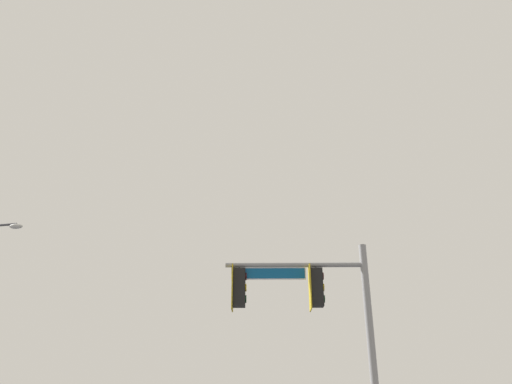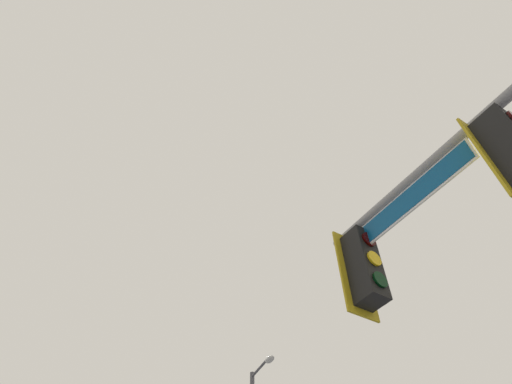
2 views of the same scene
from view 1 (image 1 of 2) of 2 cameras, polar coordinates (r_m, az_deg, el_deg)
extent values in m
cylinder|color=gray|center=(14.64, 13.07, -17.07)|extent=(0.22, 0.22, 5.94)
cylinder|color=gray|center=(14.82, 4.44, -8.31)|extent=(4.04, 0.70, 0.14)
cube|color=gold|center=(14.68, 6.18, -10.80)|extent=(0.10, 0.52, 1.30)
cube|color=black|center=(14.70, 6.93, -10.78)|extent=(0.40, 0.37, 1.10)
cylinder|color=black|center=(14.85, 6.82, -8.49)|extent=(0.04, 0.04, 0.12)
cylinder|color=#340503|center=(14.80, 7.65, -9.52)|extent=(0.06, 0.22, 0.22)
cylinder|color=yellow|center=(14.72, 7.72, -10.76)|extent=(0.06, 0.22, 0.22)
cylinder|color=black|center=(14.65, 7.79, -12.02)|extent=(0.06, 0.22, 0.22)
cube|color=gold|center=(14.64, -2.70, -10.87)|extent=(0.10, 0.52, 1.30)
cube|color=black|center=(14.63, -1.95, -10.88)|extent=(0.40, 0.37, 1.10)
cylinder|color=black|center=(14.78, -1.91, -8.57)|extent=(0.04, 0.04, 0.12)
cylinder|color=#340503|center=(14.70, -1.14, -9.63)|extent=(0.06, 0.22, 0.22)
cylinder|color=yellow|center=(14.62, -1.15, -10.88)|extent=(0.06, 0.22, 0.22)
cylinder|color=black|center=(14.55, -1.16, -12.14)|extent=(0.06, 0.22, 0.22)
cube|color=#0A4C7F|center=(14.72, 1.44, -9.29)|extent=(2.10, 0.33, 0.31)
cube|color=white|center=(14.72, 1.44, -9.29)|extent=(2.16, 0.33, 0.37)
ellipsoid|color=silver|center=(22.41, -25.73, -3.55)|extent=(0.56, 0.28, 0.20)
camera|label=2|loc=(10.99, 13.54, -23.18)|focal=28.00mm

